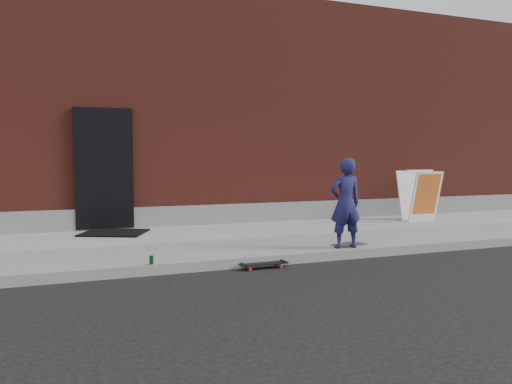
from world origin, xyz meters
name	(u,v)px	position (x,y,z in m)	size (l,w,h in m)	color
ground	(298,264)	(0.00, 0.00, 0.00)	(80.00, 80.00, 0.00)	black
sidewalk	(262,243)	(0.00, 1.50, 0.07)	(20.00, 3.00, 0.15)	slate
apron	(245,229)	(0.00, 2.40, 0.20)	(20.00, 1.20, 0.10)	gray
building	(190,125)	(0.00, 6.99, 2.50)	(20.00, 8.10, 5.00)	maroon
child	(345,203)	(0.93, 0.20, 0.87)	(0.53, 0.35, 1.45)	#1E1C4F
skateboard	(264,264)	(-0.61, -0.12, 0.06)	(0.70, 0.19, 0.08)	#B01D12
pizza_sign	(419,195)	(3.81, 1.97, 0.80)	(0.69, 0.81, 1.09)	white
soda_can	(151,260)	(-2.20, 0.05, 0.21)	(0.06, 0.06, 0.12)	#177432
doormat	(114,233)	(-2.49, 2.40, 0.27)	(1.07, 0.86, 0.03)	black
utility_plate	(350,245)	(1.13, 0.39, 0.16)	(0.54, 0.35, 0.02)	#57575C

